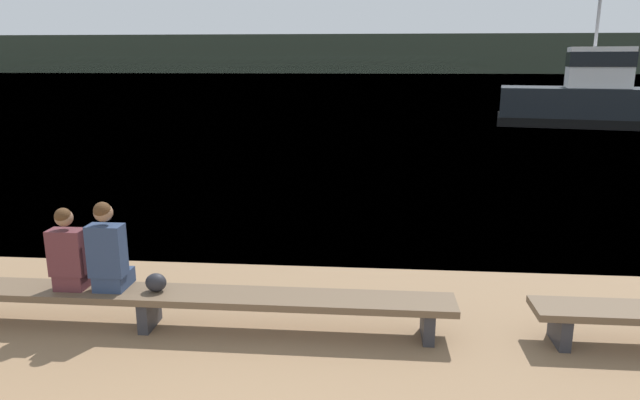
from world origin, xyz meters
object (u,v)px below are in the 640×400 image
object	(u,v)px
person_right	(108,252)
bench_main	(148,297)
person_left	(70,255)
tugboat_red	(588,101)
shopping_bag	(156,282)

from	to	relation	value
person_right	bench_main	bearing A→B (deg)	-1.23
bench_main	person_left	distance (m)	1.00
tugboat_red	bench_main	bearing A→B (deg)	162.51
shopping_bag	tugboat_red	xyz separation A→B (m)	(12.25, 21.55, 0.58)
person_left	tugboat_red	size ratio (longest dim) A/B	0.12
person_left	person_right	xyz separation A→B (m)	(0.45, -0.00, 0.05)
bench_main	person_right	distance (m)	0.67
bench_main	person_right	bearing A→B (deg)	178.77
tugboat_red	person_right	bearing A→B (deg)	161.66
person_left	person_right	world-z (taller)	person_right
person_left	tugboat_red	xyz separation A→B (m)	(13.22, 21.54, 0.29)
person_left	tugboat_red	bearing A→B (deg)	58.46
person_right	tugboat_red	world-z (taller)	tugboat_red
shopping_bag	tugboat_red	world-z (taller)	tugboat_red
person_left	shopping_bag	size ratio (longest dim) A/B	4.06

